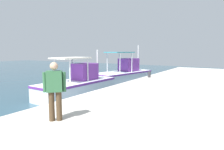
# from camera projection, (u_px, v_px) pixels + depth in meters

# --- Properties ---
(quay_pier) EXTENTS (36.00, 10.00, 0.80)m
(quay_pier) POSITION_uv_depth(u_px,v_px,m) (200.00, 126.00, 6.12)
(quay_pier) COLOR #BCB7AD
(quay_pier) RESTS_ON ground
(fishing_boat_second) EXTENTS (5.40, 2.08, 2.84)m
(fishing_boat_second) POSITION_uv_depth(u_px,v_px,m) (78.00, 85.00, 11.94)
(fishing_boat_second) COLOR white
(fishing_boat_second) RESTS_ON ground
(fishing_boat_third) EXTENTS (6.29, 3.13, 3.30)m
(fishing_boat_third) POSITION_uv_depth(u_px,v_px,m) (124.00, 74.00, 17.49)
(fishing_boat_third) COLOR white
(fishing_boat_third) RESTS_ON ground
(fisherman_standing) EXTENTS (0.46, 0.49, 1.65)m
(fisherman_standing) POSITION_uv_depth(u_px,v_px,m) (55.00, 89.00, 5.37)
(fisherman_standing) COLOR #4C3823
(fisherman_standing) RESTS_ON quay_pier
(mooring_bollard_second) EXTENTS (0.22, 0.22, 0.43)m
(mooring_bollard_second) POSITION_uv_depth(u_px,v_px,m) (149.00, 74.00, 14.46)
(mooring_bollard_second) COLOR #333338
(mooring_bollard_second) RESTS_ON quay_pier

